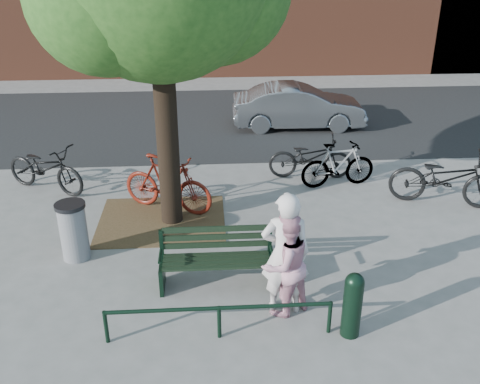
{
  "coord_description": "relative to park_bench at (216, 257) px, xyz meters",
  "views": [
    {
      "loc": [
        -0.1,
        -6.94,
        4.89
      ],
      "look_at": [
        0.43,
        1.0,
        1.13
      ],
      "focal_mm": 40.0,
      "sensor_mm": 36.0,
      "label": 1
    }
  ],
  "objects": [
    {
      "name": "bicycle_a",
      "position": [
        -3.53,
        3.68,
        0.04
      ],
      "size": [
        2.08,
        1.56,
        1.04
      ],
      "primitive_type": "imported",
      "rotation": [
        0.0,
        0.0,
        1.07
      ],
      "color": "black",
      "rests_on": "ground"
    },
    {
      "name": "parked_car",
      "position": [
        2.54,
        7.59,
        0.13
      ],
      "size": [
        3.75,
        1.39,
        1.23
      ],
      "primitive_type": "imported",
      "rotation": [
        0.0,
        0.0,
        1.55
      ],
      "color": "slate",
      "rests_on": "ground"
    },
    {
      "name": "bollard",
      "position": [
        1.78,
        -1.33,
        0.04
      ],
      "size": [
        0.26,
        0.26,
        0.97
      ],
      "color": "black",
      "rests_on": "ground"
    },
    {
      "name": "person_left",
      "position": [
        0.95,
        -0.71,
        0.46
      ],
      "size": [
        0.72,
        0.51,
        1.87
      ],
      "primitive_type": "imported",
      "rotation": [
        0.0,
        0.0,
        3.05
      ],
      "color": "silver",
      "rests_on": "ground"
    },
    {
      "name": "bicycle_d",
      "position": [
        2.72,
        3.5,
        0.02
      ],
      "size": [
        1.71,
        0.71,
        1.0
      ],
      "primitive_type": "imported",
      "rotation": [
        0.0,
        0.0,
        1.72
      ],
      "color": "gray",
      "rests_on": "ground"
    },
    {
      "name": "person_right",
      "position": [
        0.95,
        -0.76,
        0.31
      ],
      "size": [
        0.96,
        0.9,
        1.58
      ],
      "primitive_type": "imported",
      "rotation": [
        0.0,
        0.0,
        3.66
      ],
      "color": "#D18FA3",
      "rests_on": "ground"
    },
    {
      "name": "dirt_pit",
      "position": [
        -1.0,
        2.12,
        -0.47
      ],
      "size": [
        2.4,
        2.0,
        0.02
      ],
      "primitive_type": "cube",
      "color": "brown",
      "rests_on": "ground"
    },
    {
      "name": "park_bench",
      "position": [
        0.0,
        0.0,
        0.0
      ],
      "size": [
        1.74,
        0.54,
        0.97
      ],
      "color": "black",
      "rests_on": "ground"
    },
    {
      "name": "bicycle_c",
      "position": [
        2.21,
        4.0,
        0.01
      ],
      "size": [
        1.9,
        0.81,
        0.97
      ],
      "primitive_type": "imported",
      "rotation": [
        0.0,
        0.0,
        1.48
      ],
      "color": "black",
      "rests_on": "ground"
    },
    {
      "name": "bicycle_b",
      "position": [
        -0.89,
        2.58,
        0.1
      ],
      "size": [
        1.95,
        1.32,
        1.15
      ],
      "primitive_type": "imported",
      "rotation": [
        0.0,
        0.0,
        1.12
      ],
      "color": "#5D170D",
      "rests_on": "ground"
    },
    {
      "name": "ground",
      "position": [
        0.0,
        -0.08,
        -0.48
      ],
      "size": [
        90.0,
        90.0,
        0.0
      ],
      "primitive_type": "plane",
      "color": "gray",
      "rests_on": "ground"
    },
    {
      "name": "bicycle_e",
      "position": [
        4.66,
        2.48,
        0.09
      ],
      "size": [
        2.31,
        1.4,
        1.14
      ],
      "primitive_type": "imported",
      "rotation": [
        0.0,
        0.0,
        1.25
      ],
      "color": "black",
      "rests_on": "ground"
    },
    {
      "name": "road",
      "position": [
        0.0,
        8.42,
        -0.47
      ],
      "size": [
        40.0,
        7.0,
        0.01
      ],
      "primitive_type": "cube",
      "color": "black",
      "rests_on": "ground"
    },
    {
      "name": "litter_bin",
      "position": [
        -2.35,
        0.9,
        0.04
      ],
      "size": [
        0.5,
        0.5,
        1.02
      ],
      "color": "gray",
      "rests_on": "ground"
    },
    {
      "name": "guard_railing",
      "position": [
        0.0,
        -1.28,
        -0.08
      ],
      "size": [
        3.06,
        0.06,
        0.51
      ],
      "color": "black",
      "rests_on": "ground"
    }
  ]
}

